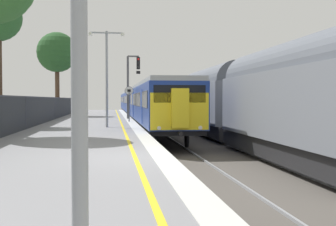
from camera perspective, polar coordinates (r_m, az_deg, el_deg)
name	(u,v)px	position (r m, az deg, el deg)	size (l,w,h in m)	color
ground	(242,177)	(12.41, 9.69, -8.29)	(17.40, 110.00, 1.21)	gray
commuter_train_at_platform	(139,102)	(49.38, -3.88, 1.43)	(2.83, 60.32, 3.81)	navy
freight_train_adjacent_track	(242,99)	(23.97, 9.72, 1.86)	(2.60, 26.39, 4.75)	#232326
signal_gantry	(131,79)	(35.45, -4.88, 4.44)	(1.10, 0.24, 5.14)	#47474C
speed_limit_sign	(129,99)	(30.55, -5.15, 1.84)	(0.59, 0.08, 2.49)	#59595B
platform_lamp_mid	(107,70)	(24.63, -8.08, 5.59)	(2.00, 0.20, 5.40)	#93999E
background_tree_centre	(57,54)	(43.67, -14.45, 7.59)	(3.88, 3.88, 8.11)	#473323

